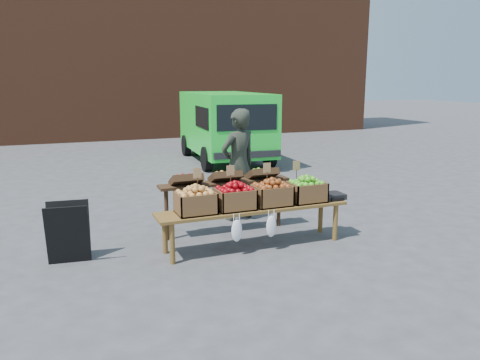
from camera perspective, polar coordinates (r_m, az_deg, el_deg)
name	(u,v)px	position (r m, az deg, el deg)	size (l,w,h in m)	color
ground	(207,261)	(6.09, -4.03, -9.87)	(80.00, 80.00, 0.00)	#49494C
brick_building	(88,10)	(20.64, -18.00, 19.07)	(24.00, 4.00, 10.00)	brown
delivery_van	(225,127)	(13.35, -1.88, 6.43)	(1.98, 4.32, 1.93)	#18DE32
vendor	(238,165)	(7.66, -0.19, 1.87)	(0.67, 0.44, 1.83)	#282E24
chalkboard_sign	(68,233)	(6.30, -20.21, -6.04)	(0.52, 0.29, 0.79)	black
back_table	(225,199)	(7.03, -1.80, -2.38)	(2.10, 0.44, 1.04)	#342112
display_bench	(253,227)	(6.51, 1.65, -5.73)	(2.70, 0.56, 0.57)	brown
crate_golden_apples	(196,203)	(6.12, -5.43, -2.79)	(0.50, 0.40, 0.28)	gold
crate_russet_pears	(235,199)	(6.29, -0.62, -2.32)	(0.50, 0.40, 0.28)	maroon
crate_red_apples	(272,195)	(6.50, 3.90, -1.87)	(0.50, 0.40, 0.28)	#98471D
crate_green_apples	(306,192)	(6.75, 8.11, -1.44)	(0.50, 0.40, 0.28)	#339318
weighing_scale	(332,196)	(7.00, 11.10, -1.92)	(0.34, 0.30, 0.08)	black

